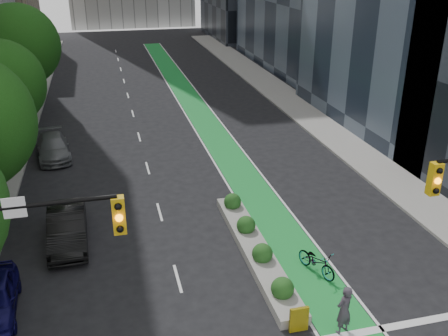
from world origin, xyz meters
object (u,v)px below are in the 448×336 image
cyclist (344,310)px  parked_car_left_mid (67,228)px  bicycle (317,261)px  parked_car_left_far (53,147)px  median_planter (255,246)px

cyclist → parked_car_left_mid: size_ratio=0.40×
bicycle → parked_car_left_far: (-11.64, 16.35, 0.16)m
cyclist → parked_car_left_far: size_ratio=0.40×
bicycle → parked_car_left_mid: 11.46m
median_planter → parked_car_left_mid: (-8.20, 3.01, 0.43)m
median_planter → bicycle: 2.91m
cyclist → parked_car_left_far: 22.82m
parked_car_left_mid → median_planter: bearing=-22.0°
bicycle → parked_car_left_mid: size_ratio=0.43×
median_planter → parked_car_left_mid: bearing=159.8°
cyclist → parked_car_left_mid: (-9.72, 8.63, -0.17)m
median_planter → bicycle: bicycle is taller
median_planter → bicycle: (2.10, -2.01, 0.18)m
bicycle → parked_car_left_mid: bearing=132.8°
cyclist → parked_car_left_far: cyclist is taller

